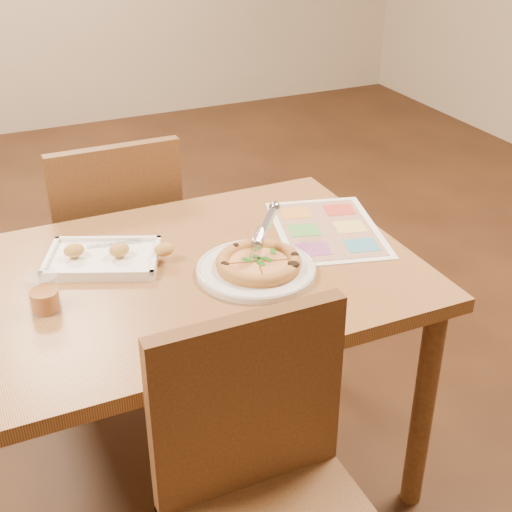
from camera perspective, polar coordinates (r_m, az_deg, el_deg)
name	(u,v)px	position (r m, az deg, el deg)	size (l,w,h in m)	color
room	(151,25)	(1.64, -8.39, 17.82)	(7.00, 7.00, 7.00)	#371F0F
dining_table	(170,302)	(1.91, -6.87, -3.69)	(1.30, 0.85, 0.72)	#9F673F
chair_near	(266,476)	(1.52, 0.85, -17.20)	(0.42, 0.42, 0.47)	brown
chair_far	(115,231)	(2.45, -11.23, 1.94)	(0.42, 0.42, 0.47)	brown
plate	(256,270)	(1.86, 0.00, -1.12)	(0.31, 0.31, 0.02)	silver
pizza	(259,263)	(1.85, 0.21, -0.55)	(0.22, 0.22, 0.03)	#BD7F40
pizza_cutter	(263,232)	(1.86, 0.59, 1.95)	(0.13, 0.13, 0.10)	silver
appetizer_tray	(106,258)	(1.94, -11.89, -0.15)	(0.35, 0.30, 0.06)	white
glass_tumbler	(44,295)	(1.76, -16.60, -3.00)	(0.08, 0.08, 0.10)	#833E0A
menu	(327,229)	(2.09, 5.71, 2.16)	(0.29, 0.41, 0.01)	white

